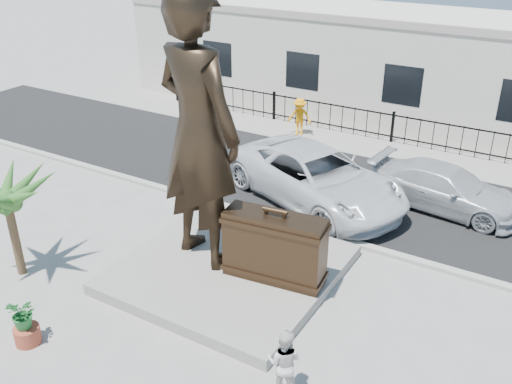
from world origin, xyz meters
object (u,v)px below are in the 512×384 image
suitcase (275,247)px  car_white (317,177)px  statue (199,132)px  tourist (284,362)px

suitcase → car_white: 4.92m
statue → car_white: 5.68m
car_white → statue: bearing=-169.8°
tourist → car_white: (-2.98, 7.70, 0.16)m
suitcase → car_white: suitcase is taller
statue → car_white: statue is taller
statue → tourist: (3.97, -2.90, -3.03)m
statue → tourist: statue is taller
tourist → car_white: bearing=-83.0°
car_white → suitcase: bearing=-144.9°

